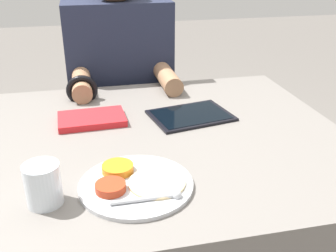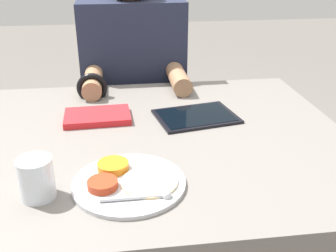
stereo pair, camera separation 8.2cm
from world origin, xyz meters
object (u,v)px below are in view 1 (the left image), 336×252
at_px(thali_tray, 135,183).
at_px(tablet_device, 191,115).
at_px(person_diner, 122,115).
at_px(drinking_glass, 43,184).
at_px(red_notebook, 92,119).

bearing_deg(thali_tray, tablet_device, 57.16).
relative_size(person_diner, drinking_glass, 13.20).
relative_size(thali_tray, red_notebook, 1.25).
relative_size(thali_tray, tablet_device, 0.94).
height_order(person_diner, drinking_glass, person_diner).
height_order(thali_tray, tablet_device, thali_tray).
bearing_deg(tablet_device, thali_tray, -122.84).
bearing_deg(drinking_glass, thali_tray, 5.96).
relative_size(red_notebook, tablet_device, 0.75).
relative_size(red_notebook, drinking_glass, 2.25).
distance_m(thali_tray, person_diner, 0.88).
bearing_deg(red_notebook, person_diner, 73.71).
relative_size(tablet_device, drinking_glass, 2.98).
bearing_deg(red_notebook, tablet_device, -5.06).
relative_size(red_notebook, person_diner, 0.17).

